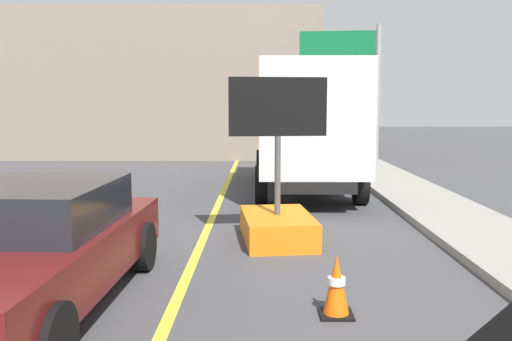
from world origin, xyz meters
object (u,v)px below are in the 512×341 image
(pickup_car, at_px, (31,247))
(traffic_cone_mid_lane, at_px, (336,286))
(highway_guide_sign, at_px, (355,71))
(arrow_board_trailer, at_px, (277,213))
(box_truck, at_px, (305,124))

(pickup_car, relative_size, traffic_cone_mid_lane, 6.77)
(pickup_car, height_order, highway_guide_sign, highway_guide_sign)
(arrow_board_trailer, distance_m, pickup_car, 4.11)
(arrow_board_trailer, relative_size, pickup_car, 0.59)
(pickup_car, distance_m, traffic_cone_mid_lane, 3.36)
(arrow_board_trailer, bearing_deg, highway_guide_sign, 73.46)
(arrow_board_trailer, xyz_separation_m, box_truck, (0.87, 5.16, 1.29))
(traffic_cone_mid_lane, bearing_deg, highway_guide_sign, 79.53)
(traffic_cone_mid_lane, bearing_deg, pickup_car, 177.00)
(traffic_cone_mid_lane, bearing_deg, arrow_board_trailer, 99.54)
(arrow_board_trailer, relative_size, box_truck, 0.40)
(arrow_board_trailer, xyz_separation_m, pickup_car, (-2.80, -3.00, 0.21))
(traffic_cone_mid_lane, bearing_deg, box_truck, 87.72)
(arrow_board_trailer, distance_m, box_truck, 5.39)
(highway_guide_sign, distance_m, traffic_cone_mid_lane, 13.76)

